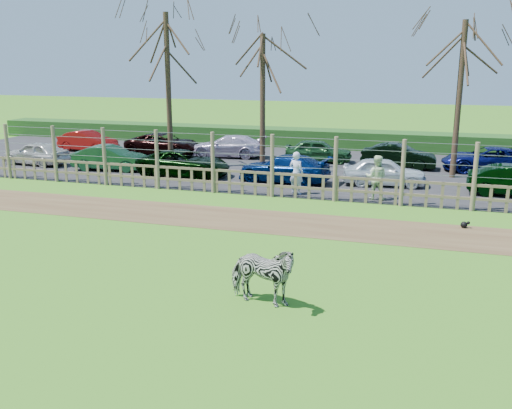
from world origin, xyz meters
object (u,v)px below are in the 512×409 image
(visitor_a, at_px, (296,173))
(car_1, at_px, (110,158))
(crow, at_px, (464,225))
(car_0, at_px, (36,153))
(car_12, at_px, (488,159))
(visitor_b, at_px, (376,177))
(car_9, at_px, (228,146))
(car_10, at_px, (318,151))
(car_11, at_px, (399,156))
(tree_left, at_px, (167,53))
(car_2, at_px, (184,163))
(car_8, at_px, (164,144))
(zebra, at_px, (262,275))
(tree_mid, at_px, (263,69))
(car_4, at_px, (384,172))
(car_3, at_px, (284,168))
(tree_right, at_px, (462,61))

(visitor_a, height_order, car_1, visitor_a)
(crow, xyz_separation_m, car_0, (-20.62, 5.56, 0.52))
(car_1, height_order, car_12, same)
(visitor_a, bearing_deg, car_12, -119.54)
(visitor_b, height_order, car_9, visitor_b)
(crow, xyz_separation_m, car_10, (-6.84, 10.51, 0.52))
(car_1, relative_size, car_11, 1.00)
(crow, bearing_deg, car_1, 161.72)
(crow, bearing_deg, tree_left, 153.24)
(car_2, xyz_separation_m, car_9, (0.18, 5.64, 0.00))
(car_8, relative_size, car_12, 1.00)
(crow, bearing_deg, car_9, 138.22)
(zebra, bearing_deg, tree_mid, 25.25)
(crow, relative_size, car_4, 0.08)
(car_1, height_order, car_2, same)
(visitor_b, bearing_deg, zebra, 84.24)
(car_2, bearing_deg, car_10, -41.41)
(zebra, bearing_deg, tree_left, 40.88)
(crow, bearing_deg, car_10, 123.04)
(car_4, bearing_deg, car_0, 84.15)
(tree_mid, height_order, car_4, tree_mid)
(crow, xyz_separation_m, car_12, (1.52, 10.22, 0.52))
(visitor_a, bearing_deg, car_3, -46.30)
(tree_right, xyz_separation_m, zebra, (-4.50, -16.01, -4.53))
(zebra, xyz_separation_m, car_10, (-2.20, 18.14, -0.07))
(crow, relative_size, car_10, 0.08)
(car_1, relative_size, car_9, 0.88)
(car_0, xyz_separation_m, car_3, (13.27, -0.42, 0.00))
(crow, relative_size, car_1, 0.08)
(car_0, height_order, car_3, same)
(tree_left, height_order, tree_right, tree_left)
(visitor_b, relative_size, car_4, 0.49)
(crow, height_order, car_10, car_10)
(car_4, relative_size, car_8, 0.82)
(car_4, height_order, car_8, same)
(tree_mid, bearing_deg, car_4, -19.99)
(car_12, bearing_deg, tree_left, -82.51)
(car_1, distance_m, car_10, 10.67)
(tree_mid, relative_size, car_11, 1.87)
(zebra, relative_size, car_12, 0.39)
(car_4, xyz_separation_m, car_11, (0.36, 4.34, 0.00))
(car_2, relative_size, car_8, 1.00)
(visitor_a, relative_size, car_12, 0.40)
(visitor_b, bearing_deg, car_0, -6.05)
(visitor_a, bearing_deg, tree_right, -121.15)
(zebra, relative_size, visitor_b, 0.97)
(car_9, bearing_deg, car_1, -43.07)
(visitor_a, height_order, car_0, visitor_a)
(crow, bearing_deg, car_8, 146.60)
(zebra, distance_m, car_10, 18.27)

